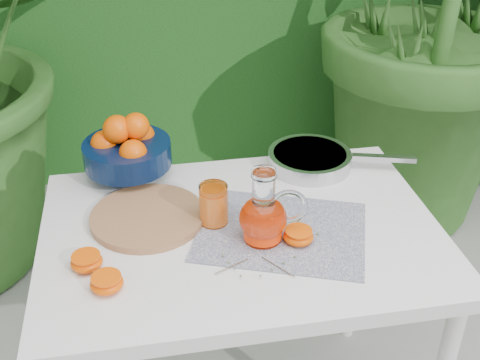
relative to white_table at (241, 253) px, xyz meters
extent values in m
cube|color=white|center=(0.00, 0.00, 0.06)|extent=(1.00, 0.70, 0.04)
cylinder|color=white|center=(-0.45, 0.30, -0.31)|extent=(0.04, 0.04, 0.71)
cylinder|color=white|center=(0.45, 0.30, -0.31)|extent=(0.04, 0.04, 0.71)
cube|color=#0C1744|center=(0.10, -0.03, 0.08)|extent=(0.50, 0.44, 0.00)
cylinder|color=#9C7146|center=(-0.23, 0.08, 0.09)|extent=(0.30, 0.30, 0.02)
cylinder|color=black|center=(-0.27, 0.31, 0.10)|extent=(0.11, 0.11, 0.04)
cylinder|color=black|center=(-0.27, 0.31, 0.16)|extent=(0.31, 0.31, 0.07)
sphere|color=#F85902|center=(-0.33, 0.32, 0.19)|extent=(0.10, 0.10, 0.08)
sphere|color=#F85902|center=(-0.23, 0.35, 0.19)|extent=(0.10, 0.10, 0.08)
sphere|color=#F85902|center=(-0.25, 0.25, 0.19)|extent=(0.10, 0.10, 0.08)
sphere|color=#F85902|center=(-0.29, 0.37, 0.19)|extent=(0.10, 0.10, 0.08)
sphere|color=#F85902|center=(-0.29, 0.31, 0.23)|extent=(0.10, 0.10, 0.08)
sphere|color=#F85902|center=(-0.24, 0.31, 0.24)|extent=(0.09, 0.09, 0.07)
cylinder|color=white|center=(0.04, -0.06, 0.09)|extent=(0.11, 0.11, 0.01)
ellipsoid|color=white|center=(0.04, -0.06, 0.15)|extent=(0.14, 0.14, 0.11)
cylinder|color=white|center=(0.04, -0.06, 0.23)|extent=(0.06, 0.06, 0.08)
cylinder|color=white|center=(0.04, -0.06, 0.27)|extent=(0.07, 0.07, 0.01)
torus|color=white|center=(0.10, -0.07, 0.18)|extent=(0.09, 0.03, 0.09)
cylinder|color=red|center=(0.04, -0.06, 0.13)|extent=(0.11, 0.11, 0.08)
cylinder|color=white|center=(-0.06, 0.03, 0.14)|extent=(0.09, 0.09, 0.11)
cylinder|color=orange|center=(-0.06, 0.03, 0.13)|extent=(0.08, 0.08, 0.09)
cylinder|color=orange|center=(-0.06, 0.03, 0.17)|extent=(0.07, 0.07, 0.00)
cylinder|color=#B4B4B9|center=(0.25, 0.27, 0.10)|extent=(0.30, 0.30, 0.04)
cylinder|color=white|center=(0.25, 0.27, 0.12)|extent=(0.26, 0.26, 0.01)
cube|color=#B4B4B9|center=(0.46, 0.21, 0.12)|extent=(0.18, 0.07, 0.01)
ellipsoid|color=#F85902|center=(-0.33, -0.17, 0.10)|extent=(0.09, 0.09, 0.04)
cylinder|color=orange|center=(-0.33, -0.17, 0.11)|extent=(0.08, 0.08, 0.00)
ellipsoid|color=#F85902|center=(-0.38, -0.09, 0.10)|extent=(0.09, 0.09, 0.04)
cylinder|color=orange|center=(-0.38, -0.09, 0.11)|extent=(0.08, 0.08, 0.00)
ellipsoid|color=#F85902|center=(0.13, -0.08, 0.10)|extent=(0.09, 0.09, 0.04)
cylinder|color=orange|center=(0.13, -0.08, 0.11)|extent=(0.08, 0.08, 0.00)
cylinder|color=brown|center=(0.05, -0.17, 0.09)|extent=(0.06, 0.08, 0.00)
sphere|color=#506E3A|center=(0.01, -0.20, 0.09)|extent=(0.01, 0.01, 0.01)
sphere|color=#506E3A|center=(0.04, -0.18, 0.09)|extent=(0.01, 0.01, 0.01)
sphere|color=#506E3A|center=(0.07, -0.16, 0.09)|extent=(0.01, 0.01, 0.01)
sphere|color=#506E3A|center=(0.10, -0.14, 0.09)|extent=(0.01, 0.01, 0.01)
cylinder|color=brown|center=(0.13, -0.03, 0.09)|extent=(0.08, 0.09, 0.00)
sphere|color=#506E3A|center=(0.08, 0.01, 0.09)|extent=(0.01, 0.01, 0.01)
sphere|color=#506E3A|center=(0.11, -0.01, 0.09)|extent=(0.01, 0.01, 0.01)
sphere|color=#506E3A|center=(0.15, -0.04, 0.09)|extent=(0.01, 0.01, 0.01)
sphere|color=#506E3A|center=(0.18, -0.07, 0.09)|extent=(0.01, 0.01, 0.01)
cylinder|color=brown|center=(-0.05, -0.15, 0.09)|extent=(0.08, 0.04, 0.00)
sphere|color=#506E3A|center=(-0.04, -0.19, 0.09)|extent=(0.01, 0.01, 0.01)
sphere|color=#506E3A|center=(-0.05, -0.16, 0.09)|extent=(0.01, 0.01, 0.01)
sphere|color=#506E3A|center=(-0.05, -0.14, 0.09)|extent=(0.01, 0.01, 0.01)
sphere|color=#506E3A|center=(-0.06, -0.11, 0.09)|extent=(0.01, 0.01, 0.01)
camera|label=1|loc=(-0.22, -1.21, 0.98)|focal=45.00mm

